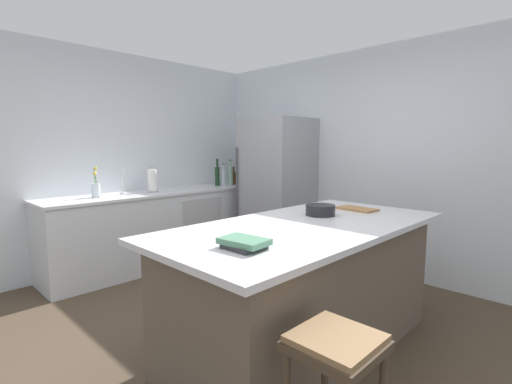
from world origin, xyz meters
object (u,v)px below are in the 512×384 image
(olive_oil_bottle, at_px, (244,175))
(mixing_bowl, at_px, (320,210))
(hot_sauce_bottle, at_px, (237,179))
(refrigerator, at_px, (277,189))
(sink_faucet, at_px, (122,181))
(cookbook_stack, at_px, (244,243))
(flower_vase, at_px, (96,189))
(soda_bottle, at_px, (223,177))
(kitchen_island, at_px, (305,286))
(gin_bottle, at_px, (230,175))
(paper_towel_roll, at_px, (153,181))
(syrup_bottle, at_px, (234,177))
(cutting_board, at_px, (357,209))
(bar_stool, at_px, (335,363))
(wine_bottle, at_px, (217,175))

(olive_oil_bottle, distance_m, mixing_bowl, 2.71)
(hot_sauce_bottle, bearing_deg, refrigerator, -5.22)
(sink_faucet, height_order, cookbook_stack, sink_faucet)
(flower_vase, bearing_deg, soda_bottle, 88.60)
(kitchen_island, distance_m, gin_bottle, 2.89)
(kitchen_island, relative_size, paper_towel_roll, 7.25)
(paper_towel_roll, height_order, soda_bottle, paper_towel_roll)
(refrigerator, bearing_deg, paper_towel_roll, -123.59)
(syrup_bottle, bearing_deg, olive_oil_bottle, 83.57)
(refrigerator, distance_m, cutting_board, 1.78)
(soda_bottle, bearing_deg, cutting_board, -12.91)
(bar_stool, relative_size, cutting_board, 1.97)
(paper_towel_roll, distance_m, mixing_bowl, 2.40)
(bar_stool, relative_size, wine_bottle, 1.78)
(bar_stool, height_order, sink_faucet, sink_faucet)
(bar_stool, height_order, cookbook_stack, cookbook_stack)
(bar_stool, bearing_deg, flower_vase, 174.38)
(refrigerator, relative_size, olive_oil_bottle, 5.52)
(bar_stool, height_order, paper_towel_roll, paper_towel_roll)
(cookbook_stack, bearing_deg, mixing_bowl, 103.52)
(flower_vase, height_order, wine_bottle, wine_bottle)
(bar_stool, relative_size, flower_vase, 2.00)
(wine_bottle, relative_size, cutting_board, 1.11)
(sink_faucet, bearing_deg, olive_oil_bottle, 87.06)
(gin_bottle, height_order, cutting_board, gin_bottle)
(olive_oil_bottle, height_order, syrup_bottle, olive_oil_bottle)
(bar_stool, distance_m, hot_sauce_bottle, 4.06)
(kitchen_island, distance_m, refrigerator, 2.29)
(refrigerator, relative_size, flower_vase, 5.42)
(sink_faucet, bearing_deg, cookbook_stack, -12.79)
(sink_faucet, xyz_separation_m, flower_vase, (0.04, -0.32, -0.06))
(olive_oil_bottle, bearing_deg, bar_stool, -38.00)
(mixing_bowl, relative_size, cutting_board, 0.68)
(flower_vase, relative_size, olive_oil_bottle, 1.02)
(sink_faucet, relative_size, wine_bottle, 0.79)
(bar_stool, xyz_separation_m, cookbook_stack, (-0.61, 0.03, 0.41))
(mixing_bowl, bearing_deg, hot_sauce_bottle, 151.60)
(paper_towel_roll, height_order, cutting_board, paper_towel_roll)
(hot_sauce_bottle, height_order, soda_bottle, soda_bottle)
(hot_sauce_bottle, bearing_deg, cookbook_stack, -42.07)
(kitchen_island, relative_size, flower_vase, 6.69)
(gin_bottle, bearing_deg, soda_bottle, -104.70)
(syrup_bottle, height_order, cookbook_stack, syrup_bottle)
(syrup_bottle, xyz_separation_m, cutting_board, (2.44, -0.76, -0.08))
(olive_oil_bottle, bearing_deg, kitchen_island, -35.02)
(sink_faucet, height_order, wine_bottle, wine_bottle)
(kitchen_island, distance_m, hot_sauce_bottle, 3.02)
(flower_vase, xyz_separation_m, soda_bottle, (0.04, 1.79, 0.02))
(sink_faucet, bearing_deg, kitchen_island, 3.16)
(sink_faucet, xyz_separation_m, syrup_bottle, (0.07, 1.67, -0.05))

